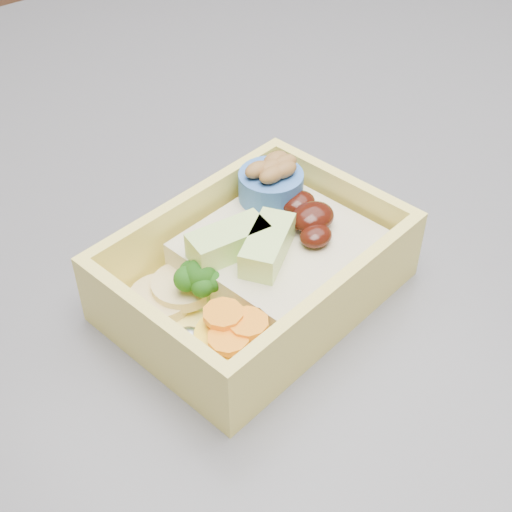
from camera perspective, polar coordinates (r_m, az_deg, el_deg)
island at (r=0.91m, az=1.20°, el=-16.83°), size 1.24×0.84×0.92m
bento_box at (r=0.44m, az=0.30°, el=-0.66°), size 0.19×0.15×0.06m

